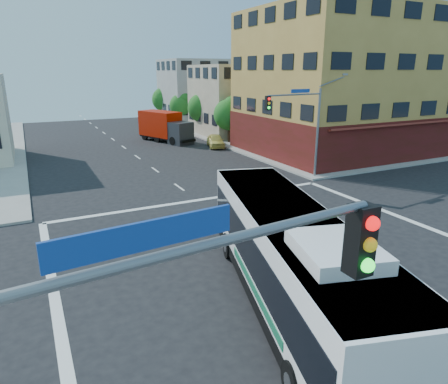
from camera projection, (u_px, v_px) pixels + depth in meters
name	position (u px, v px, depth m)	size (l,w,h in m)	color
ground	(277.00, 258.00, 18.45)	(120.00, 120.00, 0.00)	black
sidewalk_ne	(339.00, 125.00, 63.30)	(50.00, 50.00, 0.15)	gray
corner_building_ne	(342.00, 95.00, 41.06)	(18.10, 15.44, 14.00)	#BE9344
building_east_near	(243.00, 100.00, 53.46)	(12.06, 10.06, 9.00)	#BCAC90
building_east_far	(202.00, 91.00, 65.31)	(12.06, 10.06, 10.00)	#A1A19C
signal_mast_ne	(302.00, 116.00, 29.95)	(7.91, 1.13, 8.07)	slate
street_tree_a	(230.00, 113.00, 46.38)	(3.60, 3.60, 5.53)	#352013
street_tree_b	(203.00, 106.00, 53.19)	(3.80, 3.80, 5.79)	#352013
street_tree_c	(182.00, 104.00, 60.13)	(3.40, 3.40, 5.29)	#352013
street_tree_d	(165.00, 98.00, 66.86)	(4.00, 4.00, 6.03)	#352013
transit_bus	(290.00, 258.00, 14.11)	(6.40, 13.73, 3.98)	black
box_truck	(165.00, 127.00, 48.09)	(4.96, 8.22, 3.57)	#292A2E
parked_car	(215.00, 141.00, 44.92)	(1.69, 4.20, 1.43)	#E0CB5C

